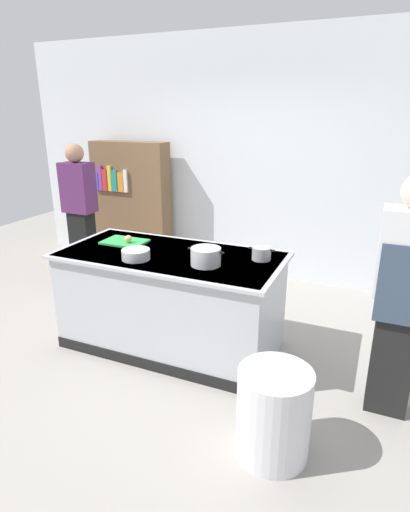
# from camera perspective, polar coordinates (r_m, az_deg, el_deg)

# --- Properties ---
(ground_plane) EXTENTS (10.00, 10.00, 0.00)m
(ground_plane) POSITION_cam_1_polar(r_m,az_deg,el_deg) (4.04, -4.48, -11.85)
(ground_plane) COLOR #9E9991
(back_wall) EXTENTS (6.40, 0.12, 3.00)m
(back_wall) POSITION_cam_1_polar(r_m,az_deg,el_deg) (5.44, 5.68, 12.94)
(back_wall) COLOR silver
(back_wall) RESTS_ON ground_plane
(counter_island) EXTENTS (1.98, 0.98, 0.90)m
(counter_island) POSITION_cam_1_polar(r_m,az_deg,el_deg) (3.83, -4.66, -5.87)
(counter_island) COLOR #B7BABF
(counter_island) RESTS_ON ground_plane
(cutting_board) EXTENTS (0.40, 0.28, 0.02)m
(cutting_board) POSITION_cam_1_polar(r_m,az_deg,el_deg) (4.03, -10.90, 1.91)
(cutting_board) COLOR green
(cutting_board) RESTS_ON counter_island
(onion) EXTENTS (0.07, 0.07, 0.07)m
(onion) POSITION_cam_1_polar(r_m,az_deg,el_deg) (3.95, -10.40, 2.29)
(onion) COLOR tan
(onion) RESTS_ON cutting_board
(stock_pot) EXTENTS (0.31, 0.24, 0.14)m
(stock_pot) POSITION_cam_1_polar(r_m,az_deg,el_deg) (3.36, 0.11, -0.07)
(stock_pot) COLOR #B7BABF
(stock_pot) RESTS_ON counter_island
(sauce_pan) EXTENTS (0.22, 0.16, 0.11)m
(sauce_pan) POSITION_cam_1_polar(r_m,az_deg,el_deg) (3.52, 7.70, 0.35)
(sauce_pan) COLOR #99999E
(sauce_pan) RESTS_ON counter_island
(mixing_bowl) EXTENTS (0.24, 0.24, 0.09)m
(mixing_bowl) POSITION_cam_1_polar(r_m,az_deg,el_deg) (3.55, -9.41, 0.23)
(mixing_bowl) COLOR #B7BABF
(mixing_bowl) RESTS_ON counter_island
(trash_bin) EXTENTS (0.46, 0.46, 0.60)m
(trash_bin) POSITION_cam_1_polar(r_m,az_deg,el_deg) (2.81, 9.34, -20.40)
(trash_bin) COLOR silver
(trash_bin) RESTS_ON ground_plane
(person_chef) EXTENTS (0.38, 0.25, 1.72)m
(person_chef) POSITION_cam_1_polar(r_m,az_deg,el_deg) (3.11, 25.32, -4.80)
(person_chef) COLOR black
(person_chef) RESTS_ON ground_plane
(person_guest) EXTENTS (0.38, 0.24, 1.72)m
(person_guest) POSITION_cam_1_polar(r_m,az_deg,el_deg) (5.42, -16.65, 5.90)
(person_guest) COLOR black
(person_guest) RESTS_ON ground_plane
(bookshelf) EXTENTS (1.10, 0.31, 1.70)m
(bookshelf) POSITION_cam_1_polar(r_m,az_deg,el_deg) (5.94, -9.96, 6.94)
(bookshelf) COLOR brown
(bookshelf) RESTS_ON ground_plane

